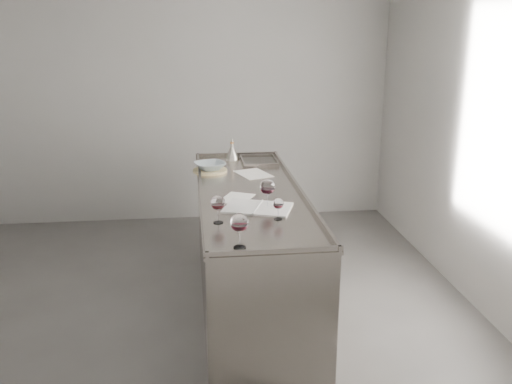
{
  "coord_description": "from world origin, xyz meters",
  "views": [
    {
      "loc": [
        0.06,
        -3.73,
        2.15
      ],
      "look_at": [
        0.51,
        0.02,
        1.02
      ],
      "focal_mm": 40.0,
      "sensor_mm": 36.0,
      "label": 1
    }
  ],
  "objects": [
    {
      "name": "wine_funnel",
      "position": [
        0.45,
        1.35,
        1.0
      ],
      "size": [
        0.14,
        0.14,
        0.2
      ],
      "rotation": [
        0.0,
        0.0,
        -0.41
      ],
      "color": "#A09A8F",
      "rests_on": "counter"
    },
    {
      "name": "wine_glass_middle",
      "position": [
        0.32,
        -0.78,
        1.08
      ],
      "size": [
        0.1,
        0.1,
        0.2
      ],
      "rotation": [
        0.0,
        0.0,
        0.3
      ],
      "color": "white",
      "rests_on": "counter"
    },
    {
      "name": "wine_glass_right",
      "position": [
        0.57,
        -0.1,
        1.09
      ],
      "size": [
        0.1,
        0.1,
        0.21
      ],
      "rotation": [
        0.0,
        0.0,
        -0.09
      ],
      "color": "white",
      "rests_on": "counter"
    },
    {
      "name": "wine_glass_left",
      "position": [
        0.23,
        -0.35,
        1.07
      ],
      "size": [
        0.09,
        0.09,
        0.18
      ],
      "rotation": [
        0.0,
        0.0,
        0.26
      ],
      "color": "white",
      "rests_on": "counter"
    },
    {
      "name": "room_shell",
      "position": [
        0.0,
        0.0,
        1.4
      ],
      "size": [
        4.54,
        5.04,
        2.84
      ],
      "color": "#4C4947",
      "rests_on": "ground"
    },
    {
      "name": "trivet",
      "position": [
        0.22,
        0.92,
        0.95
      ],
      "size": [
        0.33,
        0.33,
        0.02
      ],
      "primitive_type": "cylinder",
      "rotation": [
        0.0,
        0.0,
        0.15
      ],
      "color": "#D1BD87",
      "rests_on": "counter"
    },
    {
      "name": "loose_paper_top",
      "position": [
        0.58,
        0.81,
        0.94
      ],
      "size": [
        0.32,
        0.38,
        0.0
      ],
      "primitive_type": "cube",
      "rotation": [
        0.0,
        0.0,
        0.35
      ],
      "color": "white",
      "rests_on": "counter"
    },
    {
      "name": "loose_paper_under",
      "position": [
        0.38,
        0.14,
        0.94
      ],
      "size": [
        0.3,
        0.34,
        0.0
      ],
      "primitive_type": "cube",
      "rotation": [
        0.0,
        0.0,
        -0.45
      ],
      "color": "silver",
      "rests_on": "counter"
    },
    {
      "name": "ceramic_bowl",
      "position": [
        0.22,
        0.92,
        0.99
      ],
      "size": [
        0.32,
        0.32,
        0.06
      ],
      "primitive_type": "imported",
      "rotation": [
        0.0,
        0.0,
        0.34
      ],
      "color": "#90A1A8",
      "rests_on": "trivet"
    },
    {
      "name": "wine_glass_small",
      "position": [
        0.61,
        -0.33,
        1.04
      ],
      "size": [
        0.07,
        0.07,
        0.14
      ],
      "rotation": [
        0.0,
        0.0,
        0.15
      ],
      "color": "white",
      "rests_on": "counter"
    },
    {
      "name": "notebook",
      "position": [
        0.51,
        -0.1,
        0.95
      ],
      "size": [
        0.52,
        0.44,
        0.02
      ],
      "rotation": [
        0.0,
        0.0,
        -0.34
      ],
      "color": "white",
      "rests_on": "counter"
    },
    {
      "name": "counter",
      "position": [
        0.5,
        0.3,
        0.47
      ],
      "size": [
        0.77,
        2.42,
        0.97
      ],
      "color": "gray",
      "rests_on": "ground"
    }
  ]
}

